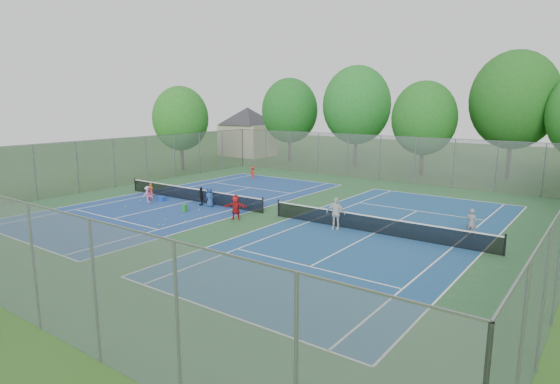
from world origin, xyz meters
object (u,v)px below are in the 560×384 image
Objects in this scene: ball_crate at (162,199)px; ball_hopper at (185,208)px; net_right at (375,225)px; net_left at (192,195)px; instructor at (471,223)px.

ball_hopper is (3.78, -1.34, 0.08)m from ball_crate.
net_left is at bearing 180.00° from net_right.
instructor is at bearing 16.91° from ball_hopper.
net_left is at bearing 36.61° from ball_crate.
net_left is 3.34m from ball_hopper.
net_left is at bearing 10.93° from instructor.
net_right is 26.11× the size of ball_hopper.
net_right is 12.18m from ball_hopper.
net_left is 2.12m from ball_crate.
ball_crate is (-1.68, -1.25, -0.29)m from net_left.
ball_crate is at bearing 160.44° from ball_hopper.
instructor reaches higher than ball_hopper.
ball_crate is (-15.68, -1.25, -0.29)m from net_right.
net_left reaches higher than ball_crate.
instructor is at bearing 28.43° from net_right.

